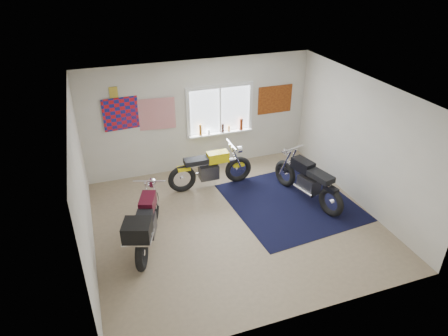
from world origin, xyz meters
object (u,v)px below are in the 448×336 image
object	(u,v)px
navy_rug	(291,202)
maroon_tourer	(146,223)
yellow_triumph	(210,169)
black_chrome_bike	(308,181)

from	to	relation	value
navy_rug	maroon_tourer	world-z (taller)	maroon_tourer
navy_rug	yellow_triumph	distance (m)	1.94
navy_rug	maroon_tourer	bearing A→B (deg)	-171.78
navy_rug	maroon_tourer	xyz separation A→B (m)	(-3.19, -0.46, 0.53)
navy_rug	maroon_tourer	distance (m)	3.26
navy_rug	yellow_triumph	world-z (taller)	yellow_triumph
yellow_triumph	black_chrome_bike	xyz separation A→B (m)	(1.81, -1.22, 0.02)
black_chrome_bike	maroon_tourer	bearing A→B (deg)	82.90
navy_rug	maroon_tourer	size ratio (longest dim) A/B	1.30
yellow_triumph	black_chrome_bike	size ratio (longest dim) A/B	0.99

